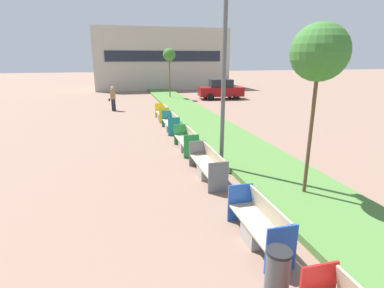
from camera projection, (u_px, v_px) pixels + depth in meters
planter_grass_strip at (249, 154)px, 12.03m from camera, size 2.80×120.00×0.18m
building_backdrop at (160, 59)px, 39.32m from camera, size 16.36×8.41×7.30m
bench_blue_frame at (259, 227)px, 6.38m from camera, size 0.65×1.94×0.94m
bench_grey_frame at (208, 167)px, 9.87m from camera, size 0.65×2.40×0.94m
bench_green_frame at (186, 142)px, 12.77m from camera, size 0.65×2.05×0.94m
bench_teal_frame at (171, 124)px, 16.22m from camera, size 0.65×2.17×0.94m
bench_yellow_frame at (162, 114)px, 19.10m from camera, size 0.65×1.92×0.94m
litter_bin at (277, 273)px, 4.89m from camera, size 0.42×0.42×0.87m
street_lamp_post at (225, 48)px, 9.34m from camera, size 0.24×0.44×7.50m
sapling_tree_near at (320, 53)px, 7.45m from camera, size 1.45×1.45×4.69m
sapling_tree_far at (169, 55)px, 27.72m from camera, size 1.17×1.17×4.70m
pedestrian_walking at (113, 98)px, 22.26m from camera, size 0.53×0.24×1.82m
parked_car_distant at (221, 89)px, 28.63m from camera, size 4.36×2.20×1.86m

